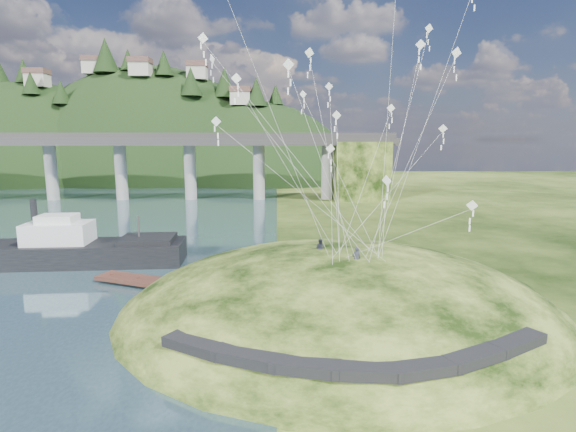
{
  "coord_description": "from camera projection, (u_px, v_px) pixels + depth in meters",
  "views": [
    {
      "loc": [
        3.05,
        -31.99,
        13.48
      ],
      "look_at": [
        4.0,
        6.0,
        7.0
      ],
      "focal_mm": 28.0,
      "sensor_mm": 36.0,
      "label": 1
    }
  ],
  "objects": [
    {
      "name": "ground",
      "position": [
        237.0,
        321.0,
        33.72
      ],
      "size": [
        320.0,
        320.0,
        0.0
      ],
      "primitive_type": "plane",
      "color": "black",
      "rests_on": "ground"
    },
    {
      "name": "far_ridge",
      "position": [
        141.0,
        201.0,
        154.29
      ],
      "size": [
        153.0,
        70.0,
        94.5
      ],
      "color": "black",
      "rests_on": "ground"
    },
    {
      "name": "grass_hill",
      "position": [
        339.0,
        328.0,
        36.13
      ],
      "size": [
        36.0,
        32.0,
        13.0
      ],
      "color": "black",
      "rests_on": "ground"
    },
    {
      "name": "work_barge",
      "position": [
        83.0,
        248.0,
        48.84
      ],
      "size": [
        20.95,
        6.76,
        7.24
      ],
      "color": "black",
      "rests_on": "ground"
    },
    {
      "name": "bridge",
      "position": [
        145.0,
        157.0,
        100.48
      ],
      "size": [
        160.0,
        11.0,
        15.0
      ],
      "color": "#2D2B2B",
      "rests_on": "ground"
    },
    {
      "name": "kite_swarm",
      "position": [
        346.0,
        82.0,
        34.48
      ],
      "size": [
        21.32,
        17.36,
        19.95
      ],
      "color": "white",
      "rests_on": "ground"
    },
    {
      "name": "kite_flyers",
      "position": [
        334.0,
        242.0,
        34.24
      ],
      "size": [
        3.22,
        3.74,
        1.81
      ],
      "color": "#292B36",
      "rests_on": "ground"
    },
    {
      "name": "wooden_dock",
      "position": [
        166.0,
        284.0,
        41.06
      ],
      "size": [
        14.37,
        7.74,
        1.04
      ],
      "color": "#3B1F18",
      "rests_on": "ground"
    },
    {
      "name": "footpath",
      "position": [
        360.0,
        356.0,
        23.95
      ],
      "size": [
        22.29,
        5.84,
        0.83
      ],
      "color": "black",
      "rests_on": "ground"
    }
  ]
}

